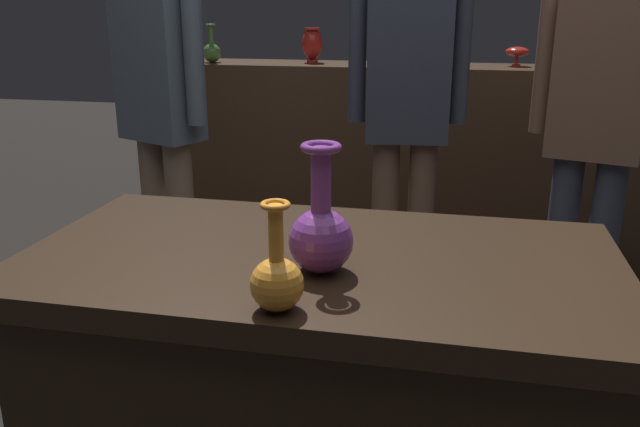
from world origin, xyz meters
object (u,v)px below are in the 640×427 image
shelf_vase_far_left (212,51)px  shelf_vase_center (412,48)px  vase_centerpiece (321,232)px  shelf_vase_right (517,52)px  visitor_center_back (407,106)px  vase_tall_behind (277,279)px  visitor_near_left (160,101)px  visitor_near_right (597,120)px  shelf_vase_left (312,44)px

shelf_vase_far_left → shelf_vase_center: bearing=7.8°
vase_centerpiece → shelf_vase_center: bearing=90.5°
shelf_vase_right → visitor_center_back: bearing=-119.1°
vase_tall_behind → visitor_center_back: bearing=87.7°
vase_tall_behind → shelf_vase_center: size_ratio=1.11×
visitor_near_left → visitor_near_right: bearing=-150.4°
shelf_vase_left → visitor_center_back: size_ratio=0.12×
shelf_vase_left → visitor_near_right: visitor_near_right is taller
shelf_vase_right → shelf_vase_far_left: bearing=-176.1°
shelf_vase_right → visitor_near_right: (0.22, -0.96, -0.17)m
vase_centerpiece → shelf_vase_far_left: size_ratio=1.25×
shelf_vase_right → visitor_center_back: (-0.47, -0.84, -0.16)m
visitor_near_left → visitor_center_back: bearing=-139.1°
vase_centerpiece → vase_tall_behind: size_ratio=1.32×
shelf_vase_far_left → shelf_vase_right: (1.56, 0.11, 0.01)m
vase_tall_behind → shelf_vase_left: (-0.51, 2.50, 0.23)m
shelf_vase_center → visitor_near_left: bearing=-127.2°
shelf_vase_left → shelf_vase_right: shelf_vase_left is taller
vase_centerpiece → shelf_vase_left: shelf_vase_left is taller
vase_centerpiece → visitor_near_right: visitor_near_right is taller
shelf_vase_left → shelf_vase_right: size_ratio=1.53×
shelf_vase_far_left → shelf_vase_right: shelf_vase_far_left is taller
vase_tall_behind → shelf_vase_center: 2.54m
shelf_vase_left → visitor_near_left: visitor_near_left is taller
visitor_near_right → visitor_near_left: bearing=22.8°
shelf_vase_center → shelf_vase_right: shelf_vase_center is taller
shelf_vase_center → visitor_center_back: 0.89m
shelf_vase_center → shelf_vase_right: (0.52, -0.03, -0.01)m
visitor_center_back → shelf_vase_center: bearing=-93.2°
vase_centerpiece → shelf_vase_left: bearing=103.1°
shelf_vase_right → visitor_near_right: bearing=-77.0°
visitor_center_back → vase_tall_behind: bearing=81.0°
vase_centerpiece → vase_tall_behind: bearing=-101.7°
vase_centerpiece → shelf_vase_left: (-0.54, 2.32, 0.21)m
visitor_near_right → shelf_vase_left: bearing=-19.7°
vase_centerpiece → visitor_near_left: size_ratio=0.16×
vase_tall_behind → visitor_near_left: 1.63m
visitor_near_right → vase_tall_behind: bearing=81.4°
shelf_vase_center → visitor_near_right: (0.74, -1.00, -0.18)m
vase_tall_behind → shelf_vase_right: bearing=77.9°
shelf_vase_far_left → shelf_vase_right: 1.56m
shelf_vase_far_left → visitor_near_right: (1.78, -0.86, -0.16)m
vase_centerpiece → visitor_near_right: (0.72, 1.36, 0.01)m
shelf_vase_center → shelf_vase_left: 0.52m
visitor_near_left → visitor_center_back: visitor_near_left is taller
shelf_vase_center → shelf_vase_far_left: bearing=-172.2°
shelf_vase_center → shelf_vase_far_left: (-1.04, -0.14, -0.02)m
vase_tall_behind → shelf_vase_center: (0.01, 2.53, 0.22)m
vase_centerpiece → shelf_vase_left: 2.40m
vase_tall_behind → vase_centerpiece: bearing=78.3°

